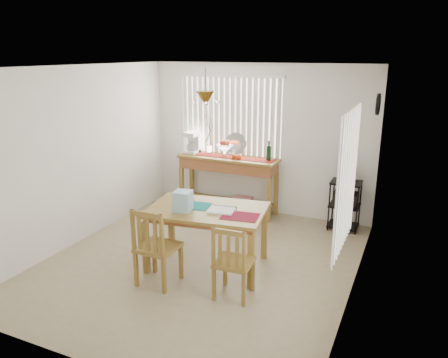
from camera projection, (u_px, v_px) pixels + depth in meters
The scene contains 10 objects.
ground at pixel (201, 262), 6.00m from camera, with size 4.00×4.50×0.01m, color tan.
room_shell at pixel (200, 140), 5.54m from camera, with size 4.20×4.70×2.70m.
sideboard at pixel (229, 171), 7.70m from camera, with size 1.78×0.50×1.00m.
sideboard_items at pixel (213, 146), 7.72m from camera, with size 1.70×0.43×0.77m.
wire_cart at pixel (345, 201), 6.99m from camera, with size 0.47×0.38×0.80m.
cart_items at pixel (347, 172), 6.86m from camera, with size 0.19×0.23×0.33m.
dining_table at pixel (207, 215), 5.71m from camera, with size 1.64×1.18×0.81m.
table_items at pixel (193, 204), 5.58m from camera, with size 1.22×0.54×0.26m.
chair_left at pixel (156, 247), 5.29m from camera, with size 0.47×0.47×1.01m.
chair_right at pixel (233, 263), 5.01m from camera, with size 0.44×0.44×0.91m.
Camera 1 is at (2.54, -4.82, 2.78)m, focal length 35.00 mm.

